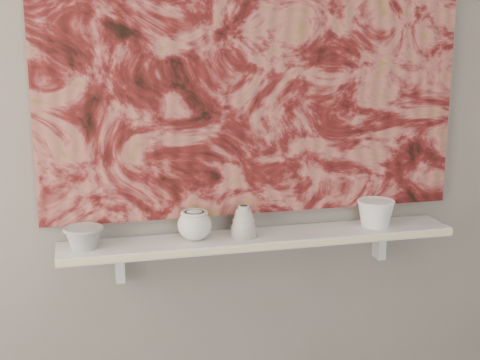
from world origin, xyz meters
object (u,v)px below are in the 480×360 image
object	(u,v)px
bowl_grey	(84,237)
bowl_white	(376,213)
bell_vessel	(244,221)
painting	(256,58)
shelf	(261,239)
cup_cream	(195,225)

from	to	relation	value
bowl_grey	bowl_white	xyz separation A→B (m)	(1.04, 0.00, 0.01)
bell_vessel	painting	bearing A→B (deg)	52.16
shelf	cup_cream	bearing A→B (deg)	180.00
shelf	cup_cream	world-z (taller)	cup_cream
cup_cream	bell_vessel	world-z (taller)	bell_vessel
painting	cup_cream	bearing A→B (deg)	-161.17
painting	bowl_white	size ratio (longest dim) A/B	10.90
cup_cream	bell_vessel	distance (m)	0.17
bowl_white	shelf	bearing A→B (deg)	180.00
painting	bowl_grey	size ratio (longest dim) A/B	11.37
painting	cup_cream	world-z (taller)	painting
shelf	painting	world-z (taller)	painting
cup_cream	shelf	bearing A→B (deg)	0.00
bowl_grey	bell_vessel	bearing A→B (deg)	0.00
bowl_grey	bowl_white	bearing A→B (deg)	0.00
bell_vessel	bowl_white	world-z (taller)	bell_vessel
bell_vessel	cup_cream	bearing A→B (deg)	180.00
bell_vessel	bowl_white	xyz separation A→B (m)	(0.50, 0.00, -0.01)
bowl_white	bowl_grey	bearing A→B (deg)	180.00
painting	bowl_white	distance (m)	0.71
shelf	bell_vessel	xyz separation A→B (m)	(-0.06, 0.00, 0.07)
shelf	bowl_grey	bearing A→B (deg)	180.00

